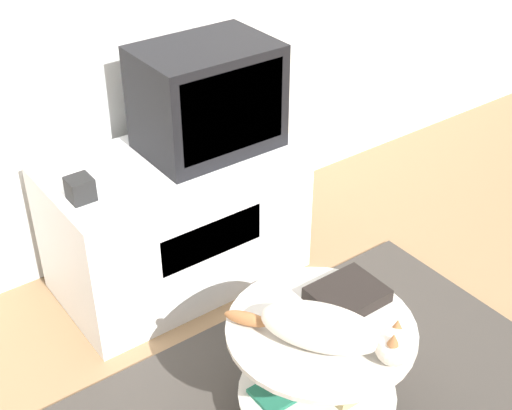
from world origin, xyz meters
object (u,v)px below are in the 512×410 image
tv (207,98)px  speaker (80,189)px  cat (330,330)px  dvd_box (347,295)px

tv → speaker: bearing=-173.5°
speaker → cat: speaker is taller
tv → dvd_box: (-0.07, -0.93, -0.34)m
dvd_box → cat: (-0.19, -0.12, 0.04)m
dvd_box → cat: size_ratio=0.46×
tv → speaker: (-0.60, -0.07, -0.17)m
tv → dvd_box: size_ratio=2.29×
speaker → dvd_box: (0.53, -0.86, -0.17)m
speaker → dvd_box: 1.03m
dvd_box → cat: bearing=-146.7°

